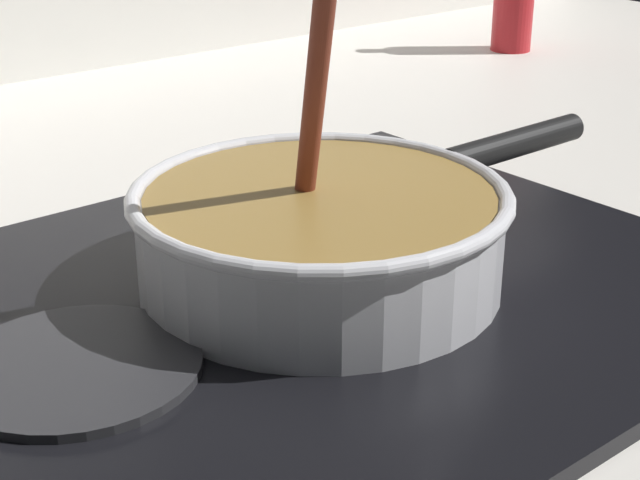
# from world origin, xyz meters

# --- Properties ---
(ground) EXTENTS (2.40, 1.60, 0.04)m
(ground) POSITION_xyz_m (0.00, 0.00, -0.02)
(ground) COLOR beige
(hob_plate) EXTENTS (0.56, 0.48, 0.01)m
(hob_plate) POSITION_xyz_m (-0.03, 0.06, 0.01)
(hob_plate) COLOR black
(hob_plate) RESTS_ON ground
(burner_ring) EXTENTS (0.19, 0.19, 0.01)m
(burner_ring) POSITION_xyz_m (-0.03, 0.06, 0.02)
(burner_ring) COLOR #592D0C
(burner_ring) RESTS_ON hob_plate
(spare_burner) EXTENTS (0.15, 0.15, 0.01)m
(spare_burner) POSITION_xyz_m (-0.22, 0.06, 0.01)
(spare_burner) COLOR #262628
(spare_burner) RESTS_ON hob_plate
(cooking_pan) EXTENTS (0.40, 0.26, 0.28)m
(cooking_pan) POSITION_xyz_m (-0.03, 0.06, 0.05)
(cooking_pan) COLOR silver
(cooking_pan) RESTS_ON hob_plate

